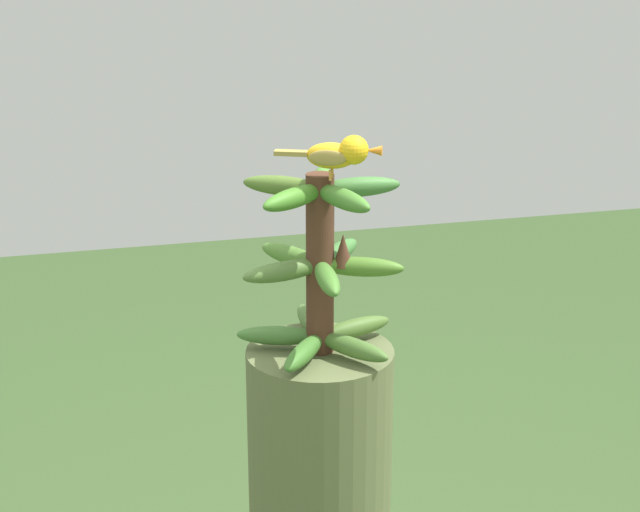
% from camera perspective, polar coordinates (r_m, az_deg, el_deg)
% --- Properties ---
extents(banana_bunch, '(0.31, 0.31, 0.34)m').
position_cam_1_polar(banana_bunch, '(1.86, 0.03, -0.47)').
color(banana_bunch, '#4C2D1E').
rests_on(banana_bunch, banana_tree).
extents(perched_bird, '(0.09, 0.18, 0.08)m').
position_cam_1_polar(perched_bird, '(1.76, 1.12, 5.70)').
color(perched_bird, '#C68933').
rests_on(perched_bird, banana_bunch).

